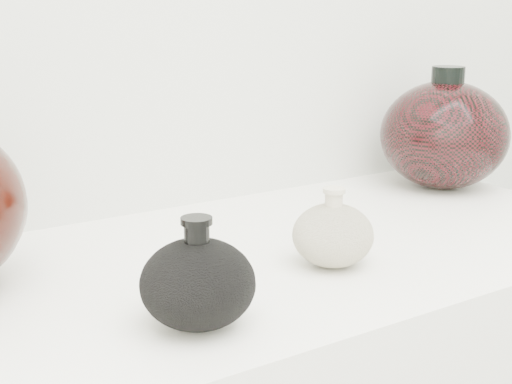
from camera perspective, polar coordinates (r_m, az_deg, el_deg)
black_gourd_vase at (r=0.70m, az=-4.68°, el=-7.25°), size 0.15×0.15×0.11m
cream_gourd_vase at (r=0.87m, az=6.17°, el=-3.39°), size 0.12×0.12×0.10m
right_round_pot at (r=1.26m, az=14.81°, el=4.48°), size 0.28×0.28×0.21m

